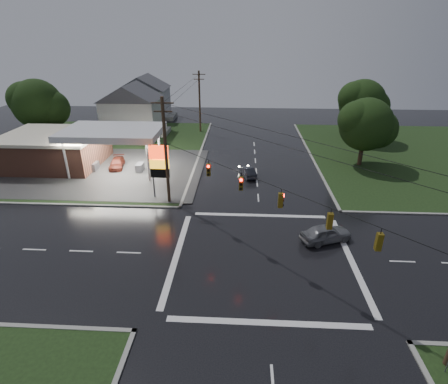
# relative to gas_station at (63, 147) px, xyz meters

# --- Properties ---
(ground) EXTENTS (120.00, 120.00, 0.00)m
(ground) POSITION_rel_gas_station_xyz_m (25.68, -19.70, -2.55)
(ground) COLOR black
(ground) RESTS_ON ground
(grass_nw) EXTENTS (36.00, 36.00, 0.08)m
(grass_nw) POSITION_rel_gas_station_xyz_m (-0.32, 6.30, -2.51)
(grass_nw) COLOR black
(grass_nw) RESTS_ON ground
(grass_ne) EXTENTS (36.00, 36.00, 0.08)m
(grass_ne) POSITION_rel_gas_station_xyz_m (51.68, 6.30, -2.51)
(grass_ne) COLOR black
(grass_ne) RESTS_ON ground
(gas_station) EXTENTS (26.20, 18.00, 5.60)m
(gas_station) POSITION_rel_gas_station_xyz_m (0.00, 0.00, 0.00)
(gas_station) COLOR #2D2D2D
(gas_station) RESTS_ON ground
(pylon_sign) EXTENTS (2.00, 0.35, 6.00)m
(pylon_sign) POSITION_rel_gas_station_xyz_m (15.18, -9.20, 1.46)
(pylon_sign) COLOR #59595E
(pylon_sign) RESTS_ON ground
(utility_pole_nw) EXTENTS (2.20, 0.32, 11.00)m
(utility_pole_nw) POSITION_rel_gas_station_xyz_m (16.18, -10.20, 3.17)
(utility_pole_nw) COLOR #382619
(utility_pole_nw) RESTS_ON ground
(utility_pole_n) EXTENTS (2.20, 0.32, 10.50)m
(utility_pole_n) POSITION_rel_gas_station_xyz_m (16.18, 18.30, 2.92)
(utility_pole_n) COLOR #382619
(utility_pole_n) RESTS_ON ground
(traffic_signals) EXTENTS (26.87, 26.87, 1.47)m
(traffic_signals) POSITION_rel_gas_station_xyz_m (25.69, -19.72, 3.93)
(traffic_signals) COLOR black
(traffic_signals) RESTS_ON ground
(house_near) EXTENTS (11.05, 8.48, 8.60)m
(house_near) POSITION_rel_gas_station_xyz_m (4.73, 16.30, 1.86)
(house_near) COLOR silver
(house_near) RESTS_ON ground
(house_far) EXTENTS (11.05, 8.48, 8.60)m
(house_far) POSITION_rel_gas_station_xyz_m (3.73, 28.30, 1.86)
(house_far) COLOR silver
(house_far) RESTS_ON ground
(tree_nw_behind) EXTENTS (8.93, 7.60, 10.00)m
(tree_nw_behind) POSITION_rel_gas_station_xyz_m (-8.17, 10.29, 3.63)
(tree_nw_behind) COLOR black
(tree_nw_behind) RESTS_ON ground
(tree_ne_near) EXTENTS (7.99, 6.80, 8.98)m
(tree_ne_near) POSITION_rel_gas_station_xyz_m (39.82, 2.29, 3.01)
(tree_ne_near) COLOR black
(tree_ne_near) RESTS_ON ground
(tree_ne_far) EXTENTS (8.46, 7.20, 9.80)m
(tree_ne_far) POSITION_rel_gas_station_xyz_m (42.83, 14.29, 3.63)
(tree_ne_far) COLOR black
(tree_ne_far) RESTS_ON ground
(car_north) EXTENTS (2.25, 3.93, 1.22)m
(car_north) POSITION_rel_gas_station_xyz_m (24.57, -2.55, -1.94)
(car_north) COLOR #21232A
(car_north) RESTS_ON ground
(car_crossing) EXTENTS (4.80, 3.30, 1.52)m
(car_crossing) POSITION_rel_gas_station_xyz_m (31.17, -17.01, -1.79)
(car_crossing) COLOR slate
(car_crossing) RESTS_ON ground
(car_pump) EXTENTS (2.42, 4.44, 1.22)m
(car_pump) POSITION_rel_gas_station_xyz_m (7.24, -0.45, -1.94)
(car_pump) COLOR #4C1911
(car_pump) RESTS_ON ground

